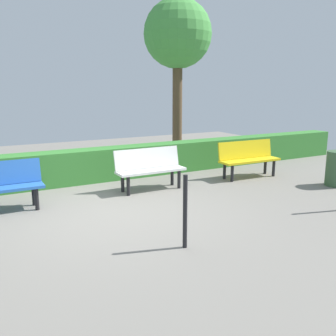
{
  "coord_description": "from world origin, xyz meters",
  "views": [
    {
      "loc": [
        2.01,
        5.84,
        2.1
      ],
      "look_at": [
        -1.44,
        -0.43,
        0.55
      ],
      "focal_mm": 39.83,
      "sensor_mm": 36.0,
      "label": 1
    }
  ],
  "objects": [
    {
      "name": "hedge_row",
      "position": [
        -1.18,
        -2.26,
        0.37
      ],
      "size": [
        13.79,
        0.55,
        0.74
      ],
      "primitive_type": "cube",
      "color": "#387F33",
      "rests_on": "ground_plane"
    },
    {
      "name": "bench_white",
      "position": [
        -1.31,
        -0.99,
        0.48
      ],
      "size": [
        1.46,
        0.47,
        0.86
      ],
      "rotation": [
        0.0,
        0.0,
        -0.0
      ],
      "color": "white",
      "rests_on": "ground_plane"
    },
    {
      "name": "ground_plane",
      "position": [
        0.0,
        0.0,
        0.0
      ],
      "size": [
        17.79,
        17.79,
        0.0
      ],
      "primitive_type": "plane",
      "color": "gray"
    },
    {
      "name": "bench_yellow",
      "position": [
        -3.85,
        -0.86,
        0.48
      ],
      "size": [
        1.54,
        0.51,
        0.86
      ],
      "rotation": [
        0.0,
        0.0,
        -0.04
      ],
      "color": "yellow",
      "rests_on": "ground_plane"
    },
    {
      "name": "tree_near",
      "position": [
        -3.69,
        -3.95,
        3.56
      ],
      "size": [
        1.98,
        1.98,
        4.62
      ],
      "color": "brown",
      "rests_on": "ground_plane"
    },
    {
      "name": "bench_blue",
      "position": [
        1.55,
        -0.94,
        0.48
      ],
      "size": [
        1.37,
        0.46,
        0.86
      ],
      "rotation": [
        0.0,
        0.0,
        0.0
      ],
      "color": "blue",
      "rests_on": "ground_plane"
    },
    {
      "name": "railing_post_mid",
      "position": [
        -0.43,
        1.87,
        0.5
      ],
      "size": [
        0.06,
        0.06,
        1.0
      ],
      "primitive_type": "cylinder",
      "color": "black",
      "rests_on": "ground_plane"
    }
  ]
}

